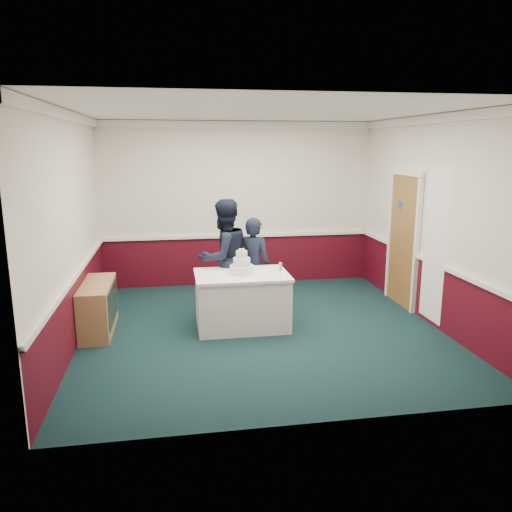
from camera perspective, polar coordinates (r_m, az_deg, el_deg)
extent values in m
plane|color=#142D31|center=(7.19, 0.70, -8.38)|extent=(5.00, 5.00, 0.00)
cube|color=silver|center=(9.23, -2.02, 5.88)|extent=(5.00, 0.05, 3.00)
cube|color=silver|center=(6.82, -20.22, 2.75)|extent=(0.05, 5.00, 3.00)
cube|color=silver|center=(7.64, 19.37, 3.79)|extent=(0.05, 5.00, 3.00)
cube|color=white|center=(6.73, 0.77, 16.00)|extent=(5.00, 5.00, 0.05)
cube|color=#480915|center=(9.41, -1.98, -0.48)|extent=(5.00, 0.02, 0.90)
cube|color=white|center=(9.31, -1.99, 2.33)|extent=(4.98, 0.05, 0.06)
cube|color=white|center=(9.16, -2.08, 14.79)|extent=(5.00, 0.08, 0.12)
cube|color=brown|center=(8.41, 16.49, 1.61)|extent=(0.05, 0.90, 2.10)
cube|color=#234799|center=(8.44, 16.10, 5.60)|extent=(0.01, 0.12, 0.12)
cube|color=white|center=(7.45, 19.75, 1.20)|extent=(0.02, 0.60, 2.20)
cube|color=tan|center=(7.36, -17.61, -5.62)|extent=(0.40, 1.20, 0.70)
cube|color=black|center=(7.31, -16.04, -5.21)|extent=(0.01, 1.00, 0.50)
cube|color=white|center=(7.19, -1.62, -5.19)|extent=(1.28, 0.88, 0.76)
cube|color=white|center=(7.08, -1.64, -2.18)|extent=(1.32, 0.92, 0.04)
cylinder|color=white|center=(7.06, -1.64, -1.55)|extent=(0.34, 0.34, 0.12)
cylinder|color=silver|center=(7.07, -1.64, -1.92)|extent=(0.35, 0.35, 0.03)
cylinder|color=white|center=(7.03, -1.65, -0.65)|extent=(0.24, 0.24, 0.11)
cylinder|color=silver|center=(7.04, -1.64, -0.99)|extent=(0.25, 0.25, 0.02)
cylinder|color=white|center=(7.01, -1.65, 0.19)|extent=(0.16, 0.16, 0.10)
cylinder|color=silver|center=(7.02, -1.65, -0.12)|extent=(0.17, 0.17, 0.02)
sphere|color=#EDE5C9|center=(7.00, -1.65, 0.73)|extent=(0.03, 0.03, 0.03)
sphere|color=#EDE5C9|center=(7.01, -1.45, 0.76)|extent=(0.03, 0.03, 0.03)
sphere|color=#EDE5C9|center=(7.02, -1.84, 0.76)|extent=(0.03, 0.03, 0.03)
sphere|color=#EDE5C9|center=(6.98, -1.48, 0.69)|extent=(0.03, 0.03, 0.03)
sphere|color=#EDE5C9|center=(6.98, -1.85, 0.70)|extent=(0.03, 0.03, 0.03)
cube|color=silver|center=(6.88, -1.65, -2.43)|extent=(0.03, 0.22, 0.00)
cylinder|color=silver|center=(6.89, 2.81, -2.40)|extent=(0.05, 0.05, 0.01)
cylinder|color=silver|center=(6.88, 2.81, -2.03)|extent=(0.01, 0.01, 0.09)
cylinder|color=silver|center=(6.86, 2.82, -1.22)|extent=(0.04, 0.04, 0.11)
imported|color=black|center=(7.60, -3.67, -0.20)|extent=(1.09, 1.02, 1.79)
imported|color=black|center=(7.73, -0.31, -1.06)|extent=(0.65, 0.58, 1.50)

